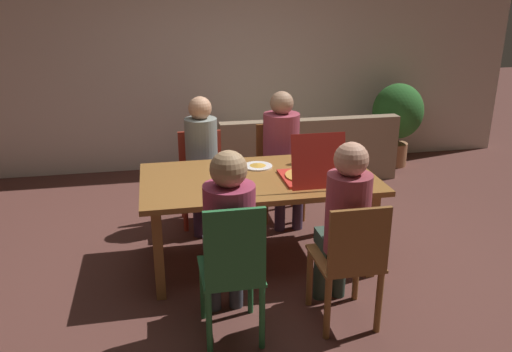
{
  "coord_description": "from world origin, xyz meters",
  "views": [
    {
      "loc": [
        -0.78,
        -3.78,
        2.14
      ],
      "look_at": [
        0.0,
        0.1,
        0.72
      ],
      "focal_mm": 36.22,
      "sensor_mm": 36.0,
      "label": 1
    }
  ],
  "objects": [
    {
      "name": "potted_plant",
      "position": [
        2.24,
        2.15,
        0.66
      ],
      "size": [
        0.63,
        0.63,
        1.06
      ],
      "color": "#AA6F4A",
      "rests_on": "ground"
    },
    {
      "name": "person_3",
      "position": [
        -0.37,
        -0.86,
        0.74
      ],
      "size": [
        0.32,
        0.5,
        1.26
      ],
      "color": "#3C3F49",
      "rests_on": "ground"
    },
    {
      "name": "person_2",
      "position": [
        -0.37,
        0.81,
        0.73
      ],
      "size": [
        0.3,
        0.49,
        1.25
      ],
      "color": "#402C4B",
      "rests_on": "ground"
    },
    {
      "name": "person_0",
      "position": [
        0.4,
        -0.85,
        0.74
      ],
      "size": [
        0.29,
        0.46,
        1.27
      ],
      "color": "#2F4236",
      "rests_on": "ground"
    },
    {
      "name": "pizza_box_0",
      "position": [
        0.37,
        -0.17,
        0.81
      ],
      "size": [
        0.41,
        0.5,
        0.42
      ],
      "color": "red",
      "rests_on": "dining_table"
    },
    {
      "name": "drinking_glass_0",
      "position": [
        0.42,
        0.26,
        0.82
      ],
      "size": [
        0.06,
        0.06,
        0.15
      ],
      "primitive_type": "cylinder",
      "color": "silver",
      "rests_on": "dining_table"
    },
    {
      "name": "dining_table",
      "position": [
        0.0,
        0.0,
        0.67
      ],
      "size": [
        1.85,
        1.04,
        0.75
      ],
      "color": "brown",
      "rests_on": "ground"
    },
    {
      "name": "chair_0",
      "position": [
        0.4,
        -0.99,
        0.49
      ],
      "size": [
        0.42,
        0.46,
        0.91
      ],
      "color": "brown",
      "rests_on": "ground"
    },
    {
      "name": "chair_3",
      "position": [
        -0.37,
        -1.01,
        0.53
      ],
      "size": [
        0.39,
        0.45,
        0.98
      ],
      "color": "#296D3B",
      "rests_on": "ground"
    },
    {
      "name": "person_1",
      "position": [
        0.4,
        0.83,
        0.74
      ],
      "size": [
        0.35,
        0.56,
        1.26
      ],
      "color": "#423149",
      "rests_on": "ground"
    },
    {
      "name": "plate_0",
      "position": [
        0.04,
        0.24,
        0.76
      ],
      "size": [
        0.24,
        0.24,
        0.03
      ],
      "color": "white",
      "rests_on": "dining_table"
    },
    {
      "name": "chair_1",
      "position": [
        0.4,
        0.97,
        0.49
      ],
      "size": [
        0.43,
        0.44,
        0.9
      ],
      "color": "brown",
      "rests_on": "ground"
    },
    {
      "name": "plate_1",
      "position": [
        -0.32,
        -0.27,
        0.76
      ],
      "size": [
        0.22,
        0.22,
        0.01
      ],
      "color": "white",
      "rests_on": "dining_table"
    },
    {
      "name": "drinking_glass_1",
      "position": [
        0.81,
        0.39,
        0.81
      ],
      "size": [
        0.06,
        0.06,
        0.11
      ],
      "primitive_type": "cylinder",
      "color": "#BB482C",
      "rests_on": "dining_table"
    },
    {
      "name": "couch",
      "position": [
        0.97,
        2.0,
        0.27
      ],
      "size": [
        2.11,
        0.8,
        0.77
      ],
      "color": "#91795F",
      "rests_on": "ground"
    },
    {
      "name": "chair_2",
      "position": [
        -0.37,
        0.93,
        0.47
      ],
      "size": [
        0.44,
        0.39,
        0.88
      ],
      "color": "#B23524",
      "rests_on": "ground"
    },
    {
      "name": "ground_plane",
      "position": [
        0.0,
        0.0,
        0.0
      ],
      "size": [
        20.0,
        20.0,
        0.0
      ],
      "primitive_type": "plane",
      "color": "brown"
    },
    {
      "name": "back_wall",
      "position": [
        0.0,
        2.65,
        1.39
      ],
      "size": [
        7.85,
        0.12,
        2.79
      ],
      "primitive_type": "cube",
      "color": "beige",
      "rests_on": "ground"
    }
  ]
}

